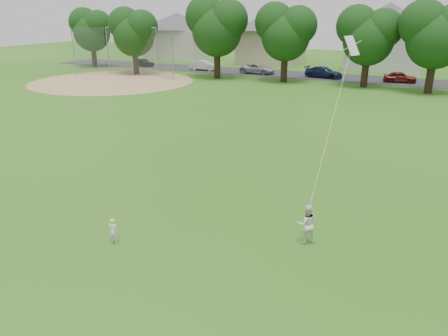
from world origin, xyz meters
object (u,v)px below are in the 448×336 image
at_px(older_boy, 306,224).
at_px(kite, 332,121).
at_px(toddler, 113,231).
at_px(baseball_backstop, 129,52).

bearing_deg(older_boy, kite, -119.80).
distance_m(toddler, older_boy, 6.53).
relative_size(kite, baseball_backstop, 0.65).
distance_m(toddler, baseball_backstop, 41.26).
height_order(toddler, baseball_backstop, baseball_backstop).
bearing_deg(toddler, baseball_backstop, -66.05).
distance_m(kite, baseball_backstop, 40.52).
bearing_deg(kite, baseball_backstop, 137.89).
distance_m(older_boy, baseball_backstop, 42.85).
height_order(kite, baseball_backstop, kite).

